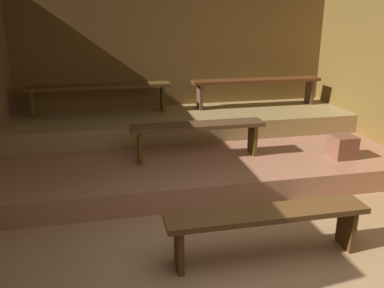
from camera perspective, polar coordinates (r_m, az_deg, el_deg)
name	(u,v)px	position (r m, az deg, el deg)	size (l,w,h in m)	color
ground	(207,187)	(5.45, 2.18, -6.10)	(6.33, 5.36, 0.08)	#A57C54
wall_back	(176,61)	(7.26, -2.26, 11.67)	(6.33, 0.06, 2.73)	brown
platform_lower	(195,154)	(6.08, 0.39, -1.49)	(5.53, 2.99, 0.30)	#AC7052
platform_middle	(185,122)	(6.73, -1.07, 3.12)	(5.53, 1.41, 0.30)	#A28550
bench_floor_center	(267,219)	(3.81, 10.69, -10.51)	(1.90, 0.32, 0.49)	brown
bench_lower_center	(198,130)	(5.40, 0.85, 1.99)	(1.81, 0.32, 0.49)	brown
bench_middle_left	(99,90)	(6.76, -13.04, 7.56)	(2.31, 0.32, 0.49)	#553B18
bench_middle_right	(257,83)	(7.25, 9.18, 8.50)	(2.31, 0.32, 0.49)	#5B3017
wooden_crate_lower	(343,147)	(5.87, 20.64, -0.34)	(0.31, 0.31, 0.31)	brown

